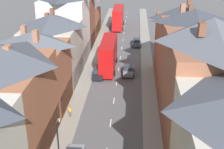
% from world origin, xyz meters
% --- Properties ---
extents(pavement_left, '(2.20, 104.00, 0.14)m').
position_xyz_m(pavement_left, '(-5.10, 38.00, 0.07)').
color(pavement_left, gray).
rests_on(pavement_left, ground).
extents(pavement_right, '(2.20, 104.00, 0.14)m').
position_xyz_m(pavement_right, '(5.10, 38.00, 0.07)').
color(pavement_right, gray).
rests_on(pavement_right, ground).
extents(centre_line_dashes, '(0.14, 97.80, 0.01)m').
position_xyz_m(centre_line_dashes, '(0.00, 36.00, 0.01)').
color(centre_line_dashes, silver).
rests_on(centre_line_dashes, ground).
extents(terrace_row_left, '(8.00, 77.21, 14.16)m').
position_xyz_m(terrace_row_left, '(-10.18, 25.04, 5.79)').
color(terrace_row_left, brown).
rests_on(terrace_row_left, ground).
extents(terrace_row_right, '(8.00, 49.62, 14.36)m').
position_xyz_m(terrace_row_right, '(10.19, 13.17, 6.37)').
color(terrace_row_right, brown).
rests_on(terrace_row_right, ground).
extents(double_decker_bus_lead, '(2.74, 10.80, 5.30)m').
position_xyz_m(double_decker_bus_lead, '(-1.81, 65.02, 2.82)').
color(double_decker_bus_lead, red).
rests_on(double_decker_bus_lead, ground).
extents(double_decker_bus_mid_street, '(2.74, 10.80, 5.30)m').
position_xyz_m(double_decker_bus_mid_street, '(-1.81, 35.95, 2.82)').
color(double_decker_bus_mid_street, '#B70F0F').
rests_on(double_decker_bus_mid_street, ground).
extents(car_near_blue, '(1.90, 4.12, 1.67)m').
position_xyz_m(car_near_blue, '(-3.10, 32.02, 0.84)').
color(car_near_blue, black).
rests_on(car_near_blue, ground).
extents(car_parked_right_a, '(1.90, 4.51, 1.59)m').
position_xyz_m(car_parked_right_a, '(3.10, 49.98, 0.81)').
color(car_parked_right_a, '#4C515B').
rests_on(car_parked_right_a, ground).
extents(car_mid_black, '(1.90, 4.01, 1.71)m').
position_xyz_m(car_mid_black, '(1.80, 33.63, 0.86)').
color(car_mid_black, gray).
rests_on(car_mid_black, ground).
extents(pedestrian_mid_left, '(0.36, 0.22, 1.61)m').
position_xyz_m(pedestrian_mid_left, '(-5.29, 18.90, 1.03)').
color(pedestrian_mid_left, brown).
rests_on(pedestrian_mid_left, pavement_left).
extents(street_lamp, '(0.20, 1.12, 5.50)m').
position_xyz_m(street_lamp, '(-4.25, 8.95, 3.24)').
color(street_lamp, black).
rests_on(street_lamp, ground).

